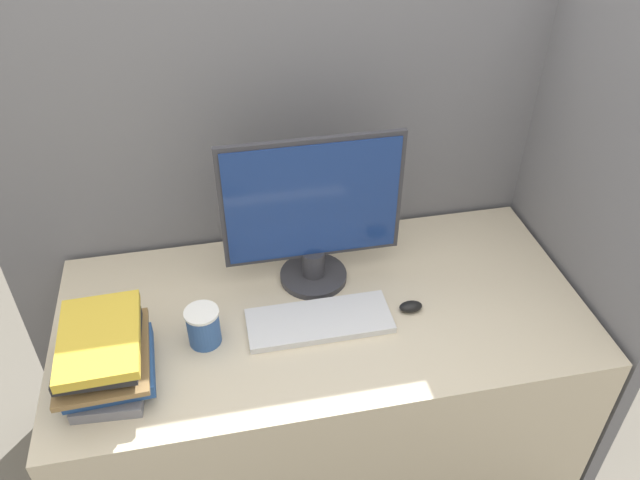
{
  "coord_description": "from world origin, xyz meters",
  "views": [
    {
      "loc": [
        -0.27,
        -0.92,
        2.03
      ],
      "look_at": [
        0.0,
        0.41,
        0.97
      ],
      "focal_mm": 35.0,
      "sensor_mm": 36.0,
      "label": 1
    }
  ],
  "objects_px": {
    "mouse": "(411,307)",
    "book_stack": "(105,357)",
    "monitor": "(313,216)",
    "coffee_cup": "(203,326)",
    "keyboard": "(319,321)"
  },
  "relations": [
    {
      "from": "monitor",
      "to": "book_stack",
      "type": "distance_m",
      "value": 0.68
    },
    {
      "from": "monitor",
      "to": "coffee_cup",
      "type": "relative_size",
      "value": 4.68
    },
    {
      "from": "monitor",
      "to": "book_stack",
      "type": "height_order",
      "value": "monitor"
    },
    {
      "from": "mouse",
      "to": "book_stack",
      "type": "relative_size",
      "value": 0.23
    },
    {
      "from": "monitor",
      "to": "book_stack",
      "type": "xyz_separation_m",
      "value": [
        -0.59,
        -0.29,
        -0.15
      ]
    },
    {
      "from": "book_stack",
      "to": "coffee_cup",
      "type": "bearing_deg",
      "value": 19.18
    },
    {
      "from": "coffee_cup",
      "to": "book_stack",
      "type": "xyz_separation_m",
      "value": [
        -0.25,
        -0.09,
        0.03
      ]
    },
    {
      "from": "monitor",
      "to": "mouse",
      "type": "height_order",
      "value": "monitor"
    },
    {
      "from": "coffee_cup",
      "to": "monitor",
      "type": "bearing_deg",
      "value": 30.3
    },
    {
      "from": "monitor",
      "to": "mouse",
      "type": "bearing_deg",
      "value": -38.49
    },
    {
      "from": "coffee_cup",
      "to": "keyboard",
      "type": "bearing_deg",
      "value": 0.65
    },
    {
      "from": "mouse",
      "to": "book_stack",
      "type": "height_order",
      "value": "book_stack"
    },
    {
      "from": "keyboard",
      "to": "mouse",
      "type": "distance_m",
      "value": 0.27
    },
    {
      "from": "mouse",
      "to": "coffee_cup",
      "type": "bearing_deg",
      "value": -179.66
    },
    {
      "from": "coffee_cup",
      "to": "mouse",
      "type": "bearing_deg",
      "value": 0.34
    }
  ]
}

